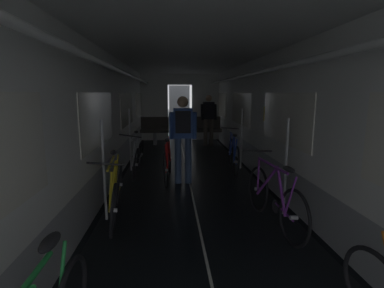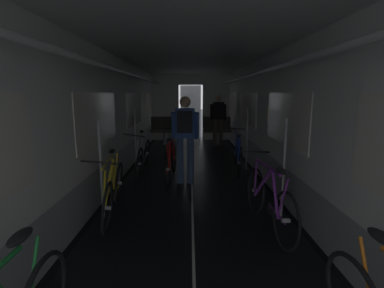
{
  "view_description": "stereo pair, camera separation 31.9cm",
  "coord_description": "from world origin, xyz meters",
  "px_view_note": "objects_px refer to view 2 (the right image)",
  "views": [
    {
      "loc": [
        -0.36,
        -1.75,
        1.74
      ],
      "look_at": [
        0.0,
        3.04,
        0.89
      ],
      "focal_mm": 26.84,
      "sensor_mm": 36.0,
      "label": 1
    },
    {
      "loc": [
        -0.04,
        -1.76,
        1.74
      ],
      "look_at": [
        0.0,
        3.04,
        0.89
      ],
      "focal_mm": 26.84,
      "sensor_mm": 36.0,
      "label": 2
    }
  ],
  "objects_px": {
    "bicycle_blue": "(238,155)",
    "person_standing_near_bench": "(218,117)",
    "bench_seat_far_left": "(165,128)",
    "bicycle_silver": "(143,156)",
    "bicycle_purple": "(269,200)",
    "bicycle_yellow": "(113,190)",
    "bench_seat_far_right": "(217,128)",
    "person_cyclist_aisle": "(185,132)",
    "bicycle_red_in_aisle": "(171,161)"
  },
  "relations": [
    {
      "from": "person_standing_near_bench",
      "to": "bicycle_purple",
      "type": "bearing_deg",
      "value": -89.23
    },
    {
      "from": "bicycle_yellow",
      "to": "person_cyclist_aisle",
      "type": "distance_m",
      "value": 1.93
    },
    {
      "from": "bicycle_purple",
      "to": "bicycle_red_in_aisle",
      "type": "height_order",
      "value": "bicycle_purple"
    },
    {
      "from": "bicycle_purple",
      "to": "person_standing_near_bench",
      "type": "height_order",
      "value": "person_standing_near_bench"
    },
    {
      "from": "person_standing_near_bench",
      "to": "bicycle_blue",
      "type": "bearing_deg",
      "value": -87.59
    },
    {
      "from": "bench_seat_far_right",
      "to": "bicycle_red_in_aisle",
      "type": "bearing_deg",
      "value": -107.73
    },
    {
      "from": "bicycle_blue",
      "to": "person_standing_near_bench",
      "type": "relative_size",
      "value": 1.0
    },
    {
      "from": "bicycle_yellow",
      "to": "bicycle_red_in_aisle",
      "type": "xyz_separation_m",
      "value": [
        0.7,
        1.79,
        0.0
      ]
    },
    {
      "from": "bicycle_yellow",
      "to": "person_standing_near_bench",
      "type": "relative_size",
      "value": 1.0
    },
    {
      "from": "bicycle_red_in_aisle",
      "to": "person_standing_near_bench",
      "type": "height_order",
      "value": "person_standing_near_bench"
    },
    {
      "from": "bench_seat_far_left",
      "to": "person_cyclist_aisle",
      "type": "bearing_deg",
      "value": -80.01
    },
    {
      "from": "bench_seat_far_left",
      "to": "bicycle_silver",
      "type": "height_order",
      "value": "bicycle_silver"
    },
    {
      "from": "bench_seat_far_right",
      "to": "bench_seat_far_left",
      "type": "bearing_deg",
      "value": 180.0
    },
    {
      "from": "bench_seat_far_right",
      "to": "bicycle_yellow",
      "type": "relative_size",
      "value": 0.58
    },
    {
      "from": "bicycle_purple",
      "to": "person_standing_near_bench",
      "type": "relative_size",
      "value": 1.0
    },
    {
      "from": "bicycle_yellow",
      "to": "bicycle_blue",
      "type": "height_order",
      "value": "bicycle_yellow"
    },
    {
      "from": "bench_seat_far_left",
      "to": "bicycle_yellow",
      "type": "height_order",
      "value": "bench_seat_far_left"
    },
    {
      "from": "person_standing_near_bench",
      "to": "bench_seat_far_right",
      "type": "bearing_deg",
      "value": 90.41
    },
    {
      "from": "bicycle_purple",
      "to": "bicycle_blue",
      "type": "xyz_separation_m",
      "value": [
        0.06,
        2.72,
        0.0
      ]
    },
    {
      "from": "bench_seat_far_right",
      "to": "person_cyclist_aisle",
      "type": "distance_m",
      "value": 4.55
    },
    {
      "from": "bicycle_silver",
      "to": "person_cyclist_aisle",
      "type": "height_order",
      "value": "person_cyclist_aisle"
    },
    {
      "from": "bench_seat_far_right",
      "to": "bicycle_silver",
      "type": "xyz_separation_m",
      "value": [
        -1.97,
        -3.64,
        -0.19
      ]
    },
    {
      "from": "bench_seat_far_left",
      "to": "bicycle_red_in_aisle",
      "type": "bearing_deg",
      "value": -83.47
    },
    {
      "from": "bicycle_purple",
      "to": "person_standing_near_bench",
      "type": "distance_m",
      "value": 5.99
    },
    {
      "from": "bicycle_red_in_aisle",
      "to": "person_standing_near_bench",
      "type": "bearing_deg",
      "value": 70.59
    },
    {
      "from": "bicycle_blue",
      "to": "person_cyclist_aisle",
      "type": "distance_m",
      "value": 1.55
    },
    {
      "from": "bench_seat_far_left",
      "to": "bicycle_silver",
      "type": "xyz_separation_m",
      "value": [
        -0.17,
        -3.64,
        -0.19
      ]
    },
    {
      "from": "bicycle_purple",
      "to": "bicycle_blue",
      "type": "height_order",
      "value": "same"
    },
    {
      "from": "bicycle_purple",
      "to": "bicycle_blue",
      "type": "relative_size",
      "value": 1.0
    },
    {
      "from": "bicycle_yellow",
      "to": "bicycle_red_in_aisle",
      "type": "height_order",
      "value": "bicycle_yellow"
    },
    {
      "from": "bench_seat_far_left",
      "to": "bicycle_silver",
      "type": "relative_size",
      "value": 0.58
    },
    {
      "from": "bench_seat_far_right",
      "to": "person_cyclist_aisle",
      "type": "height_order",
      "value": "person_cyclist_aisle"
    },
    {
      "from": "bench_seat_far_left",
      "to": "person_standing_near_bench",
      "type": "bearing_deg",
      "value": -11.79
    },
    {
      "from": "bench_seat_far_right",
      "to": "bicycle_yellow",
      "type": "height_order",
      "value": "bench_seat_far_right"
    },
    {
      "from": "bench_seat_far_left",
      "to": "bench_seat_far_right",
      "type": "height_order",
      "value": "same"
    },
    {
      "from": "bicycle_red_in_aisle",
      "to": "bench_seat_far_left",
      "type": "bearing_deg",
      "value": 96.53
    },
    {
      "from": "bicycle_silver",
      "to": "bicycle_purple",
      "type": "distance_m",
      "value": 3.39
    },
    {
      "from": "bicycle_yellow",
      "to": "bicycle_blue",
      "type": "bearing_deg",
      "value": 47.13
    },
    {
      "from": "bicycle_blue",
      "to": "person_cyclist_aisle",
      "type": "height_order",
      "value": "person_cyclist_aisle"
    },
    {
      "from": "bench_seat_far_right",
      "to": "bicycle_silver",
      "type": "bearing_deg",
      "value": -118.45
    },
    {
      "from": "bicycle_purple",
      "to": "bicycle_red_in_aisle",
      "type": "distance_m",
      "value": 2.6
    },
    {
      "from": "bicycle_silver",
      "to": "bicycle_blue",
      "type": "xyz_separation_m",
      "value": [
        2.11,
        0.03,
        0.0
      ]
    },
    {
      "from": "bicycle_blue",
      "to": "bicycle_red_in_aisle",
      "type": "distance_m",
      "value": 1.56
    },
    {
      "from": "bicycle_red_in_aisle",
      "to": "person_cyclist_aisle",
      "type": "bearing_deg",
      "value": -41.39
    },
    {
      "from": "bicycle_silver",
      "to": "person_standing_near_bench",
      "type": "xyz_separation_m",
      "value": [
        1.98,
        3.26,
        0.6
      ]
    },
    {
      "from": "bench_seat_far_left",
      "to": "bicycle_red_in_aisle",
      "type": "distance_m",
      "value": 4.18
    },
    {
      "from": "bench_seat_far_right",
      "to": "bicycle_purple",
      "type": "distance_m",
      "value": 6.34
    },
    {
      "from": "bicycle_purple",
      "to": "bicycle_yellow",
      "type": "bearing_deg",
      "value": 169.45
    },
    {
      "from": "person_standing_near_bench",
      "to": "bicycle_red_in_aisle",
      "type": "bearing_deg",
      "value": -109.41
    },
    {
      "from": "bench_seat_far_left",
      "to": "person_cyclist_aisle",
      "type": "xyz_separation_m",
      "value": [
        0.78,
        -4.41,
        0.45
      ]
    }
  ]
}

